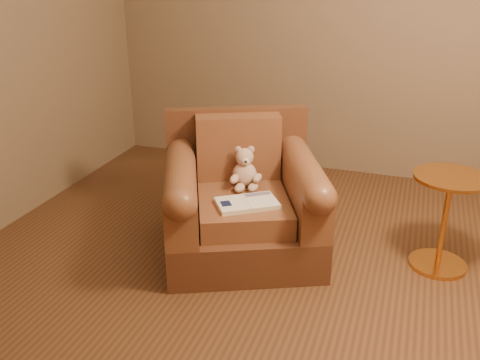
% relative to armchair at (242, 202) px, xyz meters
% --- Properties ---
extents(floor, '(4.00, 4.00, 0.00)m').
position_rel_armchair_xyz_m(floor, '(0.39, -0.47, -0.31)').
color(floor, '#56341D').
rests_on(floor, ground).
extents(armchair, '(1.18, 1.15, 0.81)m').
position_rel_armchair_xyz_m(armchair, '(0.00, 0.00, 0.00)').
color(armchair, '#56301C').
rests_on(armchair, floor).
extents(teddy_bear, '(0.19, 0.22, 0.26)m').
position_rel_armchair_xyz_m(teddy_bear, '(-0.01, 0.08, 0.17)').
color(teddy_bear, '#CAA48D').
rests_on(teddy_bear, armchair).
extents(guidebook, '(0.40, 0.36, 0.03)m').
position_rel_armchair_xyz_m(guidebook, '(0.09, -0.18, 0.09)').
color(guidebook, beige).
rests_on(guidebook, armchair).
extents(side_table, '(0.41, 0.41, 0.58)m').
position_rel_armchair_xyz_m(side_table, '(1.17, 0.17, -0.00)').
color(side_table, gold).
rests_on(side_table, floor).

